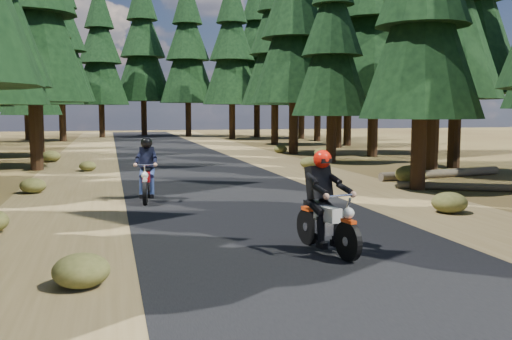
% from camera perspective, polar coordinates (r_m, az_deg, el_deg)
% --- Properties ---
extents(ground, '(120.00, 120.00, 0.00)m').
position_cam_1_polar(ground, '(12.31, 1.75, -5.81)').
color(ground, '#402F17').
rests_on(ground, ground).
extents(road, '(6.00, 100.00, 0.01)m').
position_cam_1_polar(road, '(17.09, -2.93, -2.45)').
color(road, black).
rests_on(road, ground).
extents(shoulder_l, '(3.20, 100.00, 0.01)m').
position_cam_1_polar(shoulder_l, '(16.81, -18.51, -2.92)').
color(shoulder_l, brown).
rests_on(shoulder_l, ground).
extents(shoulder_r, '(3.20, 100.00, 0.01)m').
position_cam_1_polar(shoulder_r, '(18.56, 11.14, -1.90)').
color(shoulder_r, brown).
rests_on(shoulder_r, ground).
extents(pine_forest, '(34.59, 55.08, 16.32)m').
position_cam_1_polar(pine_forest, '(33.22, -8.78, 15.26)').
color(pine_forest, black).
rests_on(pine_forest, ground).
extents(log_near, '(5.51, 1.30, 0.32)m').
position_cam_1_polar(log_near, '(22.41, 18.05, -0.33)').
color(log_near, '#4C4233').
rests_on(log_near, ground).
extents(log_far, '(3.36, 1.92, 0.24)m').
position_cam_1_polar(log_far, '(19.06, 19.43, -1.56)').
color(log_far, '#4C4233').
rests_on(log_far, ground).
extents(understory_shrubs, '(14.54, 29.89, 0.63)m').
position_cam_1_polar(understory_shrubs, '(18.91, 2.66, -0.84)').
color(understory_shrubs, '#474C1E').
rests_on(understory_shrubs, ground).
extents(rider_lead, '(0.98, 2.11, 1.81)m').
position_cam_1_polar(rider_lead, '(10.16, 7.12, -4.89)').
color(rider_lead, silver).
rests_on(rider_lead, road).
extents(rider_follow, '(0.85, 2.04, 1.76)m').
position_cam_1_polar(rider_follow, '(15.99, -10.87, -1.02)').
color(rider_follow, maroon).
rests_on(rider_follow, road).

